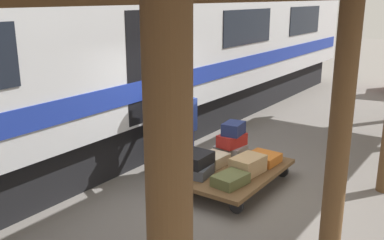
# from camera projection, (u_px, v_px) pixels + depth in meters

# --- Properties ---
(ground_plane) EXTENTS (60.00, 60.00, 0.00)m
(ground_plane) POSITION_uv_depth(u_px,v_px,m) (230.00, 190.00, 7.45)
(ground_plane) COLOR slate
(train_car) EXTENTS (3.02, 21.69, 4.00)m
(train_car) POSITION_uv_depth(u_px,v_px,m) (90.00, 55.00, 8.68)
(train_car) COLOR #B7BABF
(train_car) RESTS_ON ground_plane
(luggage_cart) EXTENTS (1.50, 2.13, 0.31)m
(luggage_cart) POSITION_uv_depth(u_px,v_px,m) (230.00, 171.00, 7.59)
(luggage_cart) COLOR brown
(luggage_cart) RESTS_ON ground_plane
(suitcase_tan_vintage) EXTENTS (0.46, 0.62, 0.29)m
(suitcase_tan_vintage) POSITION_uv_depth(u_px,v_px,m) (248.00, 165.00, 7.36)
(suitcase_tan_vintage) COLOR tan
(suitcase_tan_vintage) RESTS_ON luggage_cart
(suitcase_cream_canvas) EXTENTS (0.44, 0.49, 0.19)m
(suitcase_cream_canvas) POSITION_uv_depth(u_px,v_px,m) (214.00, 159.00, 7.74)
(suitcase_cream_canvas) COLOR beige
(suitcase_cream_canvas) RESTS_ON luggage_cart
(suitcase_orange_carryall) EXTENTS (0.54, 0.52, 0.16)m
(suitcase_orange_carryall) POSITION_uv_depth(u_px,v_px,m) (263.00, 158.00, 7.84)
(suitcase_orange_carryall) COLOR #CC6B23
(suitcase_orange_carryall) RESTS_ON luggage_cart
(suitcase_slate_roller) EXTENTS (0.56, 0.53, 0.17)m
(suitcase_slate_roller) POSITION_uv_depth(u_px,v_px,m) (195.00, 170.00, 7.28)
(suitcase_slate_roller) COLOR #4C515B
(suitcase_slate_roller) RESTS_ON luggage_cart
(suitcase_gray_aluminum) EXTENTS (0.51, 0.49, 0.19)m
(suitcase_gray_aluminum) POSITION_uv_depth(u_px,v_px,m) (231.00, 150.00, 8.20)
(suitcase_gray_aluminum) COLOR #9EA0A5
(suitcase_gray_aluminum) RESTS_ON luggage_cart
(suitcase_olive_duffel) EXTENTS (0.46, 0.60, 0.17)m
(suitcase_olive_duffel) POSITION_uv_depth(u_px,v_px,m) (230.00, 180.00, 6.91)
(suitcase_olive_duffel) COLOR brown
(suitcase_olive_duffel) RESTS_ON luggage_cart
(suitcase_red_plastic) EXTENTS (0.40, 0.58, 0.23)m
(suitcase_red_plastic) POSITION_uv_depth(u_px,v_px,m) (232.00, 140.00, 8.11)
(suitcase_red_plastic) COLOR #AD231E
(suitcase_red_plastic) RESTS_ON suitcase_gray_aluminum
(suitcase_navy_fabric) EXTENTS (0.37, 0.47, 0.23)m
(suitcase_navy_fabric) POSITION_uv_depth(u_px,v_px,m) (234.00, 129.00, 8.04)
(suitcase_navy_fabric) COLOR navy
(suitcase_navy_fabric) RESTS_ON suitcase_red_plastic
(suitcase_black_hardshell) EXTENTS (0.45, 0.55, 0.20)m
(suitcase_black_hardshell) POSITION_uv_depth(u_px,v_px,m) (196.00, 159.00, 7.26)
(suitcase_black_hardshell) COLOR black
(suitcase_black_hardshell) RESTS_ON suitcase_slate_roller
(porter_in_overalls) EXTENTS (0.71, 0.50, 1.70)m
(porter_in_overalls) POSITION_uv_depth(u_px,v_px,m) (185.00, 124.00, 8.03)
(porter_in_overalls) COLOR navy
(porter_in_overalls) RESTS_ON ground_plane
(porter_by_door) EXTENTS (0.71, 0.50, 1.70)m
(porter_by_door) POSITION_uv_depth(u_px,v_px,m) (165.00, 126.00, 7.88)
(porter_by_door) COLOR #332D28
(porter_by_door) RESTS_ON ground_plane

